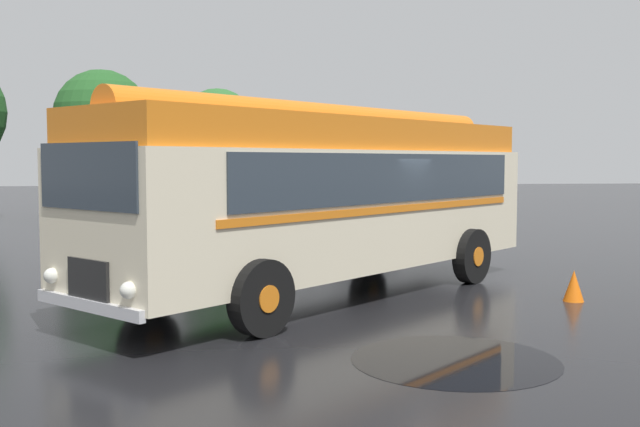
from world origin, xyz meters
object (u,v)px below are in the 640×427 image
vintage_bus (330,192)px  car_mid_left (360,205)px  car_near_left (278,206)px  traffic_cone (574,286)px

vintage_bus → car_mid_left: (2.97, 13.06, -1.05)m
vintage_bus → car_near_left: (-0.00, 12.87, -1.05)m
vintage_bus → car_near_left: size_ratio=2.14×
car_mid_left → vintage_bus: bearing=-102.8°
car_near_left → car_mid_left: 2.98m
vintage_bus → traffic_cone: 4.61m
vintage_bus → car_mid_left: 13.44m
car_near_left → car_mid_left: same height
traffic_cone → car_near_left: bearing=106.6°
vintage_bus → car_near_left: vintage_bus is taller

